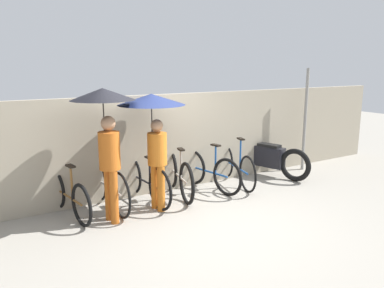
# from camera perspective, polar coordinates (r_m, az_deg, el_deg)

# --- Properties ---
(ground_plane) EXTENTS (30.00, 30.00, 0.00)m
(ground_plane) POSITION_cam_1_polar(r_m,az_deg,el_deg) (5.92, 1.18, -11.82)
(ground_plane) COLOR gray
(back_wall) EXTENTS (12.31, 0.12, 1.86)m
(back_wall) POSITION_cam_1_polar(r_m,az_deg,el_deg) (7.03, -6.08, -0.09)
(back_wall) COLOR gray
(back_wall) RESTS_ON ground
(parked_bicycle_0) EXTENTS (0.46, 1.64, 1.01)m
(parked_bicycle_0) POSITION_cam_1_polar(r_m,az_deg,el_deg) (6.33, -18.37, -7.43)
(parked_bicycle_0) COLOR black
(parked_bicycle_0) RESTS_ON ground
(parked_bicycle_1) EXTENTS (0.44, 1.73, 1.07)m
(parked_bicycle_1) POSITION_cam_1_polar(r_m,az_deg,el_deg) (6.48, -12.62, -6.24)
(parked_bicycle_1) COLOR black
(parked_bicycle_1) RESTS_ON ground
(parked_bicycle_2) EXTENTS (0.44, 1.78, 1.08)m
(parked_bicycle_2) POSITION_cam_1_polar(r_m,az_deg,el_deg) (6.71, -7.21, -5.52)
(parked_bicycle_2) COLOR black
(parked_bicycle_2) RESTS_ON ground
(parked_bicycle_3) EXTENTS (0.54, 1.71, 0.99)m
(parked_bicycle_3) POSITION_cam_1_polar(r_m,az_deg,el_deg) (6.97, -2.10, -4.73)
(parked_bicycle_3) COLOR black
(parked_bicycle_3) RESTS_ON ground
(parked_bicycle_4) EXTENTS (0.48, 1.65, 1.03)m
(parked_bicycle_4) POSITION_cam_1_polar(r_m,az_deg,el_deg) (7.28, 2.62, -4.12)
(parked_bicycle_4) COLOR black
(parked_bicycle_4) RESTS_ON ground
(parked_bicycle_5) EXTENTS (0.59, 1.75, 1.09)m
(parked_bicycle_5) POSITION_cam_1_polar(r_m,az_deg,el_deg) (7.67, 6.72, -3.30)
(parked_bicycle_5) COLOR black
(parked_bicycle_5) RESTS_ON ground
(pedestrian_leading) EXTENTS (0.97, 0.97, 2.05)m
(pedestrian_leading) POSITION_cam_1_polar(r_m,az_deg,el_deg) (5.73, -13.07, 3.75)
(pedestrian_leading) COLOR #B25619
(pedestrian_leading) RESTS_ON ground
(pedestrian_center) EXTENTS (1.11, 1.11, 1.93)m
(pedestrian_center) POSITION_cam_1_polar(r_m,az_deg,el_deg) (6.12, -5.95, 4.21)
(pedestrian_center) COLOR #C66B1E
(pedestrian_center) RESTS_ON ground
(motorcycle) EXTENTS (0.80, 1.90, 0.91)m
(motorcycle) POSITION_cam_1_polar(r_m,az_deg,el_deg) (8.36, 11.60, -2.12)
(motorcycle) COLOR black
(motorcycle) RESTS_ON ground
(awning_pole) EXTENTS (0.07, 0.07, 2.33)m
(awning_pole) POSITION_cam_1_polar(r_m,az_deg,el_deg) (8.91, 16.85, 3.53)
(awning_pole) COLOR gray
(awning_pole) RESTS_ON ground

